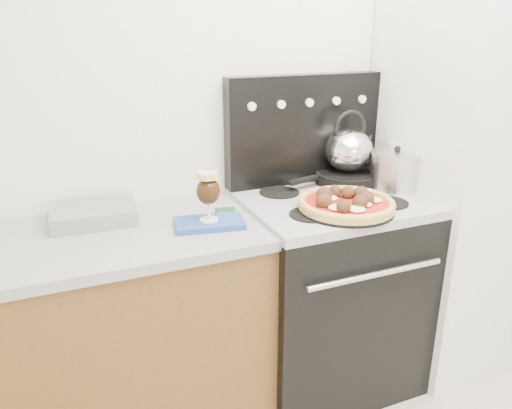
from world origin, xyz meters
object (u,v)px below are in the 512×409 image
fridge (461,175)px  tea_kettle (349,147)px  oven_mitt (209,223)px  pizza_pan (346,209)px  base_cabinet (78,350)px  pizza (347,201)px  stove_body (326,295)px  skillet (347,177)px  beer_glass (208,196)px  stock_pot (395,171)px

fridge → tea_kettle: 0.57m
oven_mitt → pizza_pan: (0.55, -0.11, 0.01)m
base_cabinet → fridge: fridge is taller
fridge → pizza: fridge is taller
fridge → stove_body: bearing=178.0°
skillet → tea_kettle: (0.00, 0.00, 0.15)m
beer_glass → stock_pot: size_ratio=0.88×
fridge → oven_mitt: 1.27m
pizza → skillet: pizza is taller
tea_kettle → pizza_pan: bearing=-111.1°
stove_body → oven_mitt: (-0.57, -0.05, 0.47)m
stove_body → oven_mitt: 0.74m
fridge → tea_kettle: bearing=160.3°
skillet → stock_pot: 0.23m
stove_body → beer_glass: size_ratio=4.50×
oven_mitt → beer_glass: size_ratio=1.35×
oven_mitt → stove_body: bearing=5.1°
beer_glass → skillet: bearing=15.8°
oven_mitt → beer_glass: 0.11m
base_cabinet → pizza: bearing=-9.7°
base_cabinet → oven_mitt: bearing=-8.2°
base_cabinet → pizza_pan: bearing=-9.7°
base_cabinet → pizza_pan: (1.08, -0.18, 0.50)m
stove_body → tea_kettle: bearing=42.0°
pizza → tea_kettle: (0.21, 0.32, 0.14)m
skillet → oven_mitt: bearing=-164.2°
beer_glass → pizza_pan: (0.55, -0.11, -0.09)m
stove_body → pizza_pan: bearing=-99.9°
stove_body → base_cabinet: bearing=178.7°
fridge → beer_glass: (-1.27, -0.03, 0.07)m
base_cabinet → stock_pot: 1.55m
stove_body → tea_kettle: (0.18, 0.16, 0.66)m
pizza_pan → stove_body: bearing=80.1°
beer_glass → stove_body: bearing=5.1°
base_cabinet → pizza: 1.21m
pizza_pan → skillet: skillet is taller
pizza → stock_pot: size_ratio=1.72×
stove_body → skillet: (0.18, 0.16, 0.51)m
tea_kettle → stove_body: bearing=-126.3°
oven_mitt → stock_pot: size_ratio=1.18×
oven_mitt → skillet: 0.78m
stove_body → stock_pot: bearing=1.1°
pizza_pan → stock_pot: stock_pot is taller
fridge → stock_pot: (-0.36, 0.03, 0.05)m
fridge → stock_pot: 0.37m
stock_pot → pizza_pan: bearing=-155.5°
pizza_pan → tea_kettle: (0.21, 0.32, 0.17)m
oven_mitt → beer_glass: beer_glass is taller
stove_body → fridge: (0.70, -0.03, 0.51)m
skillet → pizza_pan: bearing=-122.9°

